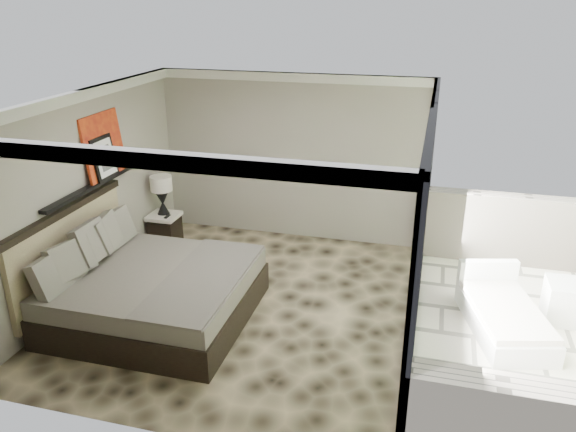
% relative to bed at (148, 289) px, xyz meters
% --- Properties ---
extents(floor, '(5.00, 5.00, 0.00)m').
position_rel_bed_xyz_m(floor, '(1.11, 0.58, -0.39)').
color(floor, black).
rests_on(floor, ground).
extents(ceiling, '(4.50, 5.00, 0.02)m').
position_rel_bed_xyz_m(ceiling, '(1.11, 0.58, 2.40)').
color(ceiling, silver).
rests_on(ceiling, back_wall).
extents(back_wall, '(4.50, 0.02, 2.80)m').
position_rel_bed_xyz_m(back_wall, '(1.11, 3.07, 1.01)').
color(back_wall, gray).
rests_on(back_wall, floor).
extents(left_wall, '(0.02, 5.00, 2.80)m').
position_rel_bed_xyz_m(left_wall, '(-1.13, 0.58, 1.01)').
color(left_wall, gray).
rests_on(left_wall, floor).
extents(glass_wall, '(0.08, 5.00, 2.80)m').
position_rel_bed_xyz_m(glass_wall, '(3.36, 0.58, 1.01)').
color(glass_wall, white).
rests_on(glass_wall, floor).
extents(terrace_slab, '(3.00, 5.00, 0.12)m').
position_rel_bed_xyz_m(terrace_slab, '(4.86, 0.58, -0.45)').
color(terrace_slab, beige).
rests_on(terrace_slab, ground).
extents(picture_ledge, '(0.12, 2.20, 0.05)m').
position_rel_bed_xyz_m(picture_ledge, '(-1.07, 0.68, 1.11)').
color(picture_ledge, black).
rests_on(picture_ledge, left_wall).
extents(bed, '(2.42, 2.33, 1.34)m').
position_rel_bed_xyz_m(bed, '(0.00, 0.00, 0.00)').
color(bed, black).
rests_on(bed, floor).
extents(nightstand, '(0.64, 0.64, 0.49)m').
position_rel_bed_xyz_m(nightstand, '(-0.86, 2.18, -0.15)').
color(nightstand, black).
rests_on(nightstand, floor).
extents(table_lamp, '(0.36, 0.36, 0.66)m').
position_rel_bed_xyz_m(table_lamp, '(-0.88, 2.21, 0.55)').
color(table_lamp, black).
rests_on(table_lamp, nightstand).
extents(abstract_canvas, '(0.13, 0.90, 0.90)m').
position_rel_bed_xyz_m(abstract_canvas, '(-1.08, 1.02, 1.59)').
color(abstract_canvas, '#AC150E').
rests_on(abstract_canvas, picture_ledge).
extents(framed_print, '(0.11, 0.50, 0.60)m').
position_rel_bed_xyz_m(framed_print, '(-1.03, 0.93, 1.44)').
color(framed_print, black).
rests_on(framed_print, picture_ledge).
extents(ottoman, '(0.53, 0.53, 0.53)m').
position_rel_bed_xyz_m(ottoman, '(5.25, 1.31, -0.12)').
color(ottoman, white).
rests_on(ottoman, terrace_slab).
extents(lounger, '(1.17, 1.74, 0.62)m').
position_rel_bed_xyz_m(lounger, '(4.45, 0.86, -0.19)').
color(lounger, white).
rests_on(lounger, terrace_slab).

